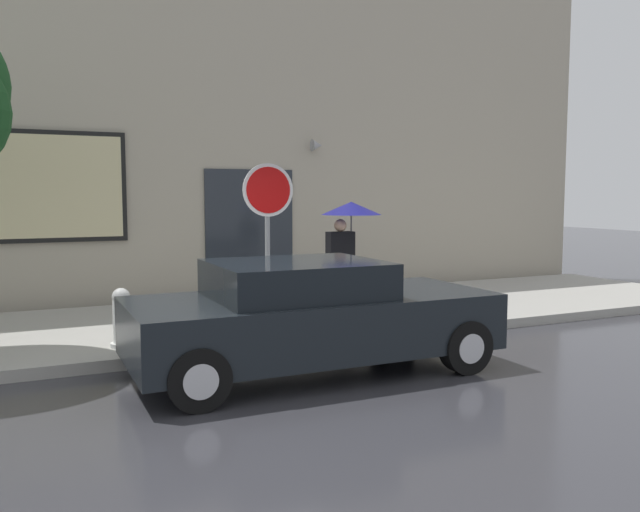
# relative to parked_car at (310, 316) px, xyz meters

# --- Properties ---
(ground_plane) EXTENTS (60.00, 60.00, 0.00)m
(ground_plane) POSITION_rel_parked_car_xyz_m (-0.70, -0.02, -0.67)
(ground_plane) COLOR #333338
(sidewalk) EXTENTS (20.00, 4.00, 0.15)m
(sidewalk) POSITION_rel_parked_car_xyz_m (-0.70, 2.98, -0.60)
(sidewalk) COLOR #A3A099
(sidewalk) RESTS_ON ground
(building_facade) EXTENTS (20.00, 0.67, 7.00)m
(building_facade) POSITION_rel_parked_car_xyz_m (-0.72, 5.47, 2.81)
(building_facade) COLOR #B2A893
(building_facade) RESTS_ON ground
(parked_car) EXTENTS (4.31, 1.90, 1.34)m
(parked_car) POSITION_rel_parked_car_xyz_m (0.00, 0.00, 0.00)
(parked_car) COLOR black
(parked_car) RESTS_ON ground
(fire_hydrant) EXTENTS (0.30, 0.44, 0.77)m
(fire_hydrant) POSITION_rel_parked_car_xyz_m (-1.95, 1.60, -0.15)
(fire_hydrant) COLOR white
(fire_hydrant) RESTS_ON sidewalk
(pedestrian_with_umbrella) EXTENTS (1.02, 1.02, 1.84)m
(pedestrian_with_umbrella) POSITION_rel_parked_car_xyz_m (1.95, 2.82, 0.96)
(pedestrian_with_umbrella) COLOR black
(pedestrian_with_umbrella) RESTS_ON sidewalk
(stop_sign) EXTENTS (0.76, 0.10, 2.40)m
(stop_sign) POSITION_rel_parked_car_xyz_m (0.15, 1.83, 1.18)
(stop_sign) COLOR gray
(stop_sign) RESTS_ON sidewalk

